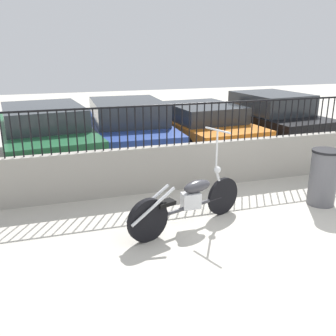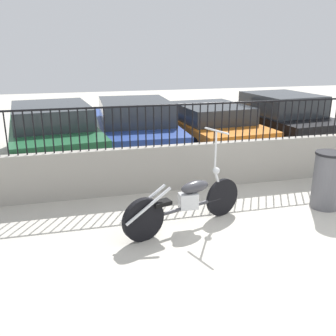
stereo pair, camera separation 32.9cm
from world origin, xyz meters
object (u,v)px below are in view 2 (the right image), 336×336
(trash_bin, at_px, (327,180))
(car_orange, at_px, (208,125))
(motorcycle_dark_grey, at_px, (181,203))
(car_green, at_px, (53,133))
(car_black, at_px, (277,118))
(car_blue, at_px, (135,127))

(trash_bin, relative_size, car_orange, 0.22)
(motorcycle_dark_grey, relative_size, car_green, 0.43)
(car_green, relative_size, car_black, 1.11)
(trash_bin, distance_m, car_black, 4.65)
(motorcycle_dark_grey, distance_m, car_black, 6.15)
(motorcycle_dark_grey, xyz_separation_m, car_blue, (0.05, 4.40, 0.28))
(trash_bin, xyz_separation_m, car_green, (-4.53, 3.94, 0.21))
(trash_bin, height_order, car_blue, car_blue)
(motorcycle_dark_grey, distance_m, car_orange, 4.84)
(car_black, bearing_deg, car_green, 88.13)
(car_blue, height_order, car_orange, car_blue)
(trash_bin, bearing_deg, car_blue, 120.72)
(motorcycle_dark_grey, xyz_separation_m, trash_bin, (2.59, 0.14, 0.08))
(car_blue, bearing_deg, car_green, 100.45)
(trash_bin, relative_size, car_black, 0.23)
(trash_bin, xyz_separation_m, car_orange, (-0.55, 4.25, 0.13))
(motorcycle_dark_grey, bearing_deg, car_black, 27.72)
(car_green, relative_size, car_blue, 1.04)
(motorcycle_dark_grey, relative_size, trash_bin, 2.07)
(motorcycle_dark_grey, relative_size, car_black, 0.48)
(car_green, bearing_deg, trash_bin, -137.88)
(trash_bin, distance_m, car_orange, 4.29)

